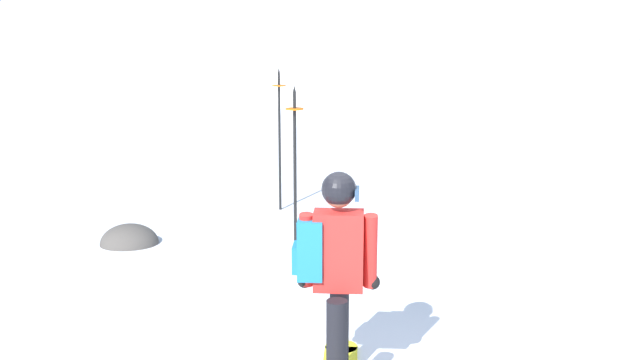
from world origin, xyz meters
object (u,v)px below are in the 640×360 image
piste_marker_near (279,130)px  piste_marker_far (295,167)px  snowboarder_main (334,279)px  rock_dark (130,244)px

piste_marker_near → piste_marker_far: 2.67m
snowboarder_main → piste_marker_far: (-0.07, 2.89, 0.26)m
snowboarder_main → rock_dark: bearing=117.2°
piste_marker_near → piste_marker_far: size_ratio=1.01×
snowboarder_main → piste_marker_near: 5.57m
snowboarder_main → piste_marker_far: size_ratio=0.87×
rock_dark → snowboarder_main: bearing=-62.8°
snowboarder_main → piste_marker_near: piste_marker_near is taller
piste_marker_far → rock_dark: piste_marker_far is taller
piste_marker_near → rock_dark: bearing=-142.7°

